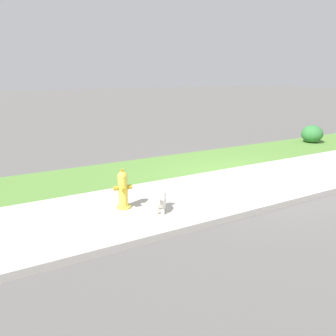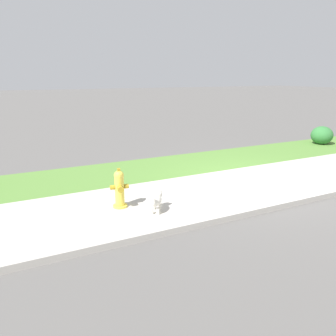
% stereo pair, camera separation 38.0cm
% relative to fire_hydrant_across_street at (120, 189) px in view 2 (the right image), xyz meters
% --- Properties ---
extents(ground_plane, '(120.00, 120.00, 0.00)m').
position_rel_fire_hydrant_across_street_xyz_m(ground_plane, '(3.46, -0.07, -0.39)').
color(ground_plane, '#5B5956').
extents(sidewalk_pavement, '(18.00, 2.57, 0.01)m').
position_rel_fire_hydrant_across_street_xyz_m(sidewalk_pavement, '(3.46, -0.07, -0.38)').
color(sidewalk_pavement, '#BCB7AD').
rests_on(sidewalk_pavement, ground).
extents(grass_verge, '(18.00, 2.23, 0.01)m').
position_rel_fire_hydrant_across_street_xyz_m(grass_verge, '(3.46, 2.33, -0.39)').
color(grass_verge, '#568438').
rests_on(grass_verge, ground).
extents(street_curb, '(18.00, 0.16, 0.12)m').
position_rel_fire_hydrant_across_street_xyz_m(street_curb, '(3.46, -1.43, -0.33)').
color(street_curb, '#BCB7AD').
rests_on(street_curb, ground).
extents(fire_hydrant_across_street, '(0.37, 0.34, 0.81)m').
position_rel_fire_hydrant_across_street_xyz_m(fire_hydrant_across_street, '(0.00, 0.00, 0.00)').
color(fire_hydrant_across_street, yellow).
rests_on(fire_hydrant_across_street, ground).
extents(small_white_dog, '(0.41, 0.48, 0.44)m').
position_rel_fire_hydrant_across_street_xyz_m(small_white_dog, '(0.57, -0.50, -0.14)').
color(small_white_dog, silver).
rests_on(small_white_dog, ground).
extents(shrub_bush_near_lamp, '(0.80, 0.80, 0.68)m').
position_rel_fire_hydrant_across_street_xyz_m(shrub_bush_near_lamp, '(8.90, 2.59, -0.05)').
color(shrub_bush_near_lamp, '#337538').
rests_on(shrub_bush_near_lamp, ground).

